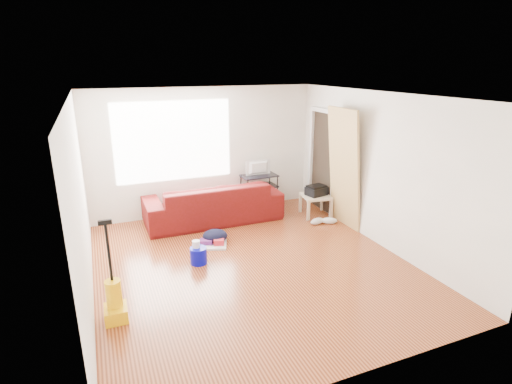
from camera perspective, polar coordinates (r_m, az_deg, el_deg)
name	(u,v)px	position (r m, az deg, el deg)	size (l,w,h in m)	color
room	(252,182)	(5.85, -0.55, 1.43)	(4.51, 5.01, 2.51)	#58200D
sofa	(214,220)	(7.84, -6.06, -4.01)	(2.58, 1.01, 0.75)	#430A06
tv_stand	(259,192)	(8.29, 0.44, 0.06)	(0.75, 0.45, 0.73)	black
tv	(259,168)	(8.15, 0.45, 3.47)	(0.53, 0.07, 0.31)	black
side_table	(316,198)	(8.02, 8.55, -0.89)	(0.60, 0.60, 0.43)	tan
printer	(316,190)	(7.97, 8.61, 0.23)	(0.43, 0.36, 0.20)	black
bucket	(199,263)	(6.26, -8.17, -10.01)	(0.25, 0.25, 0.25)	#0407A6
toilet_paper	(196,252)	(6.20, -8.50, -8.43)	(0.12, 0.12, 0.11)	silver
cleaning_tray	(213,243)	(6.77, -6.18, -7.20)	(0.56, 0.51, 0.17)	silver
backpack	(215,242)	(6.90, -5.85, -7.15)	(0.42, 0.34, 0.23)	black
sneakers	(323,221)	(7.70, 9.58, -4.10)	(0.55, 0.28, 0.12)	silver
vacuum	(115,301)	(5.16, -19.52, -14.53)	(0.27, 0.30, 1.25)	#EAAD05
door_panel	(340,225)	(7.75, 11.92, -4.58)	(0.04, 0.88, 2.19)	tan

